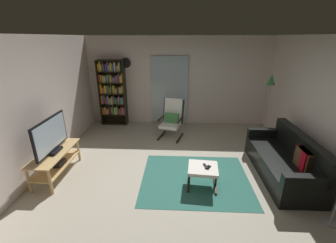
# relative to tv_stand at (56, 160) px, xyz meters

# --- Properties ---
(ground_plane) EXTENTS (7.02, 7.02, 0.00)m
(ground_plane) POSITION_rel_tv_stand_xyz_m (2.33, 0.10, -0.33)
(ground_plane) COLOR #B0A794
(wall_back) EXTENTS (5.60, 0.06, 2.60)m
(wall_back) POSITION_rel_tv_stand_xyz_m (2.33, 3.00, 0.97)
(wall_back) COLOR silver
(wall_back) RESTS_ON ground
(wall_left) EXTENTS (0.06, 6.00, 2.60)m
(wall_left) POSITION_rel_tv_stand_xyz_m (-0.37, 0.10, 0.97)
(wall_left) COLOR silver
(wall_left) RESTS_ON ground
(wall_right) EXTENTS (0.06, 6.00, 2.60)m
(wall_right) POSITION_rel_tv_stand_xyz_m (5.03, 0.10, 0.97)
(wall_right) COLOR silver
(wall_right) RESTS_ON ground
(glass_door_panel) EXTENTS (1.10, 0.01, 2.00)m
(glass_door_panel) POSITION_rel_tv_stand_xyz_m (2.08, 2.93, 0.72)
(glass_door_panel) COLOR silver
(area_rug) EXTENTS (2.03, 1.69, 0.01)m
(area_rug) POSITION_rel_tv_stand_xyz_m (2.70, -0.01, -0.33)
(area_rug) COLOR #2D675B
(area_rug) RESTS_ON ground
(tv_stand) EXTENTS (0.48, 1.23, 0.51)m
(tv_stand) POSITION_rel_tv_stand_xyz_m (0.00, 0.00, 0.00)
(tv_stand) COLOR tan
(tv_stand) RESTS_ON ground
(television) EXTENTS (0.20, 1.04, 0.68)m
(television) POSITION_rel_tv_stand_xyz_m (0.00, 0.00, 0.50)
(television) COLOR black
(television) RESTS_ON tv_stand
(bookshelf_near_tv) EXTENTS (0.78, 0.30, 1.94)m
(bookshelf_near_tv) POSITION_rel_tv_stand_xyz_m (0.38, 2.80, 0.70)
(bookshelf_near_tv) COLOR black
(bookshelf_near_tv) RESTS_ON ground
(leather_sofa) EXTENTS (0.81, 1.95, 0.85)m
(leather_sofa) POSITION_rel_tv_stand_xyz_m (4.43, 0.20, -0.03)
(leather_sofa) COLOR black
(leather_sofa) RESTS_ON ground
(lounge_armchair) EXTENTS (0.71, 0.78, 1.02)m
(lounge_armchair) POSITION_rel_tv_stand_xyz_m (2.18, 1.94, 0.20)
(lounge_armchair) COLOR black
(lounge_armchair) RESTS_ON ground
(ottoman) EXTENTS (0.56, 0.52, 0.40)m
(ottoman) POSITION_rel_tv_stand_xyz_m (2.81, -0.21, -0.01)
(ottoman) COLOR white
(ottoman) RESTS_ON ground
(tv_remote) EXTENTS (0.08, 0.15, 0.02)m
(tv_remote) POSITION_rel_tv_stand_xyz_m (2.85, -0.18, 0.07)
(tv_remote) COLOR black
(tv_remote) RESTS_ON ottoman
(cell_phone) EXTENTS (0.13, 0.16, 0.01)m
(cell_phone) POSITION_rel_tv_stand_xyz_m (2.90, -0.23, 0.07)
(cell_phone) COLOR black
(cell_phone) RESTS_ON ottoman
(floor_lamp_by_shelf) EXTENTS (0.22, 0.22, 1.71)m
(floor_lamp_by_shelf) POSITION_rel_tv_stand_xyz_m (4.64, 1.99, 1.07)
(floor_lamp_by_shelf) COLOR #A5A5AD
(floor_lamp_by_shelf) RESTS_ON ground
(wall_clock) EXTENTS (0.29, 0.03, 0.29)m
(wall_clock) POSITION_rel_tv_stand_xyz_m (0.80, 2.93, 1.52)
(wall_clock) COLOR silver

